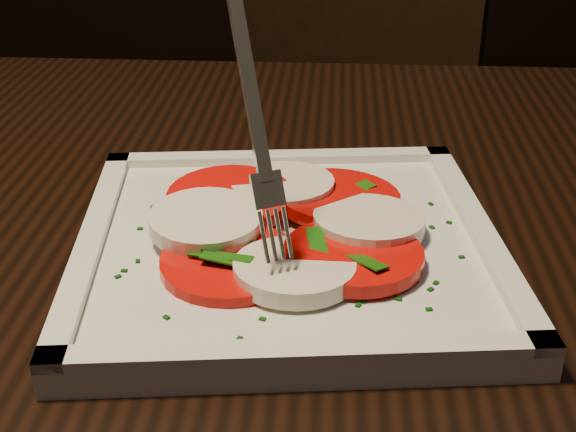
{
  "coord_description": "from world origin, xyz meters",
  "views": [
    {
      "loc": [
        0.07,
        -0.45,
        1.0
      ],
      "look_at": [
        0.08,
        -0.03,
        0.78
      ],
      "focal_mm": 50.0,
      "sensor_mm": 36.0,
      "label": 1
    }
  ],
  "objects_px": {
    "fork": "(249,110)",
    "plate": "(288,249)",
    "table": "(321,368)",
    "chair": "(336,118)"
  },
  "relations": [
    {
      "from": "plate",
      "to": "fork",
      "type": "xyz_separation_m",
      "value": [
        -0.02,
        -0.02,
        0.1
      ]
    },
    {
      "from": "table",
      "to": "fork",
      "type": "relative_size",
      "value": 8.87
    },
    {
      "from": "chair",
      "to": "plate",
      "type": "relative_size",
      "value": 3.71
    },
    {
      "from": "plate",
      "to": "fork",
      "type": "height_order",
      "value": "fork"
    },
    {
      "from": "plate",
      "to": "chair",
      "type": "bearing_deg",
      "value": 83.35
    },
    {
      "from": "table",
      "to": "chair",
      "type": "relative_size",
      "value": 1.36
    },
    {
      "from": "chair",
      "to": "table",
      "type": "bearing_deg",
      "value": -71.0
    },
    {
      "from": "fork",
      "to": "plate",
      "type": "bearing_deg",
      "value": 20.88
    },
    {
      "from": "chair",
      "to": "fork",
      "type": "height_order",
      "value": "chair"
    },
    {
      "from": "chair",
      "to": "plate",
      "type": "height_order",
      "value": "chair"
    }
  ]
}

